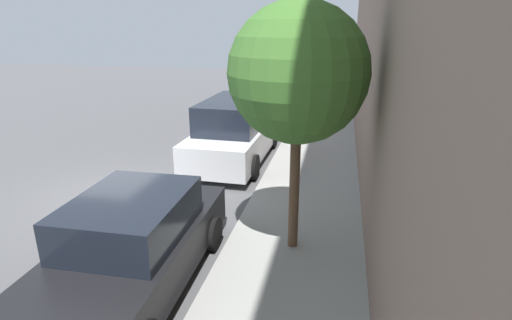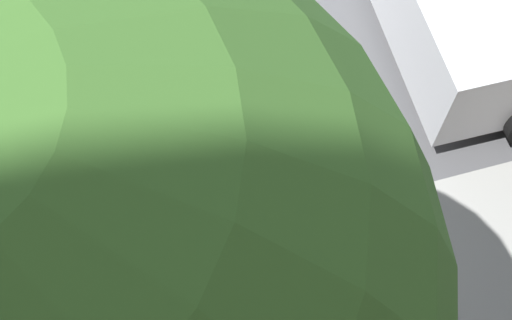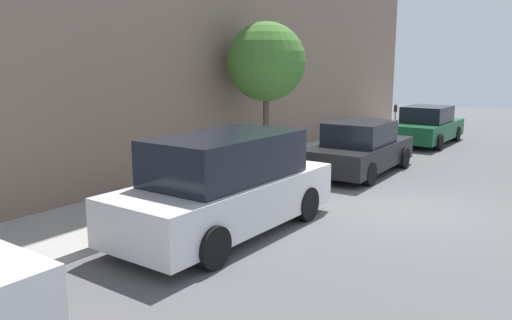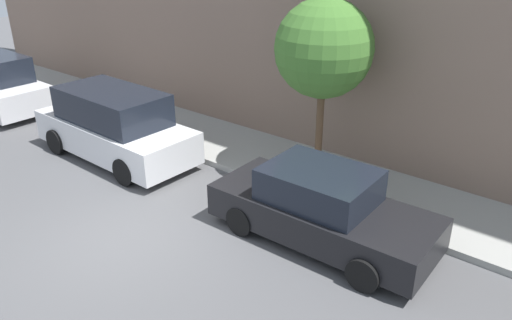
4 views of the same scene
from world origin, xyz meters
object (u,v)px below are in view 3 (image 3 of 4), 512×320
parked_sedan_second (360,149)px  parking_meter_near (395,116)px  parked_sedan_nearest (427,126)px  street_tree (266,62)px  parked_minivan_third (227,186)px

parked_sedan_second → parking_meter_near: bearing=-78.2°
parked_sedan_nearest → street_tree: (2.34, 8.37, 2.53)m
parking_meter_near → street_tree: bearing=85.1°
parked_minivan_third → parking_meter_near: parked_minivan_third is taller
parked_sedan_nearest → parked_minivan_third: parked_minivan_third is taller
parked_sedan_nearest → parked_sedan_second: same height
parked_sedan_nearest → street_tree: size_ratio=1.06×
parked_sedan_nearest → parked_minivan_third: (-0.06, 13.33, 0.19)m
parked_sedan_nearest → parked_sedan_second: (0.00, 6.81, -0.00)m
parked_sedan_second → parked_minivan_third: (-0.06, 6.52, 0.19)m
parked_sedan_nearest → street_tree: bearing=74.4°
parked_minivan_third → street_tree: (2.39, -4.96, 2.33)m
parked_sedan_second → parked_sedan_nearest: bearing=-90.0°
parked_sedan_second → street_tree: size_ratio=1.07×
parked_minivan_third → parking_meter_near: bearing=-83.4°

